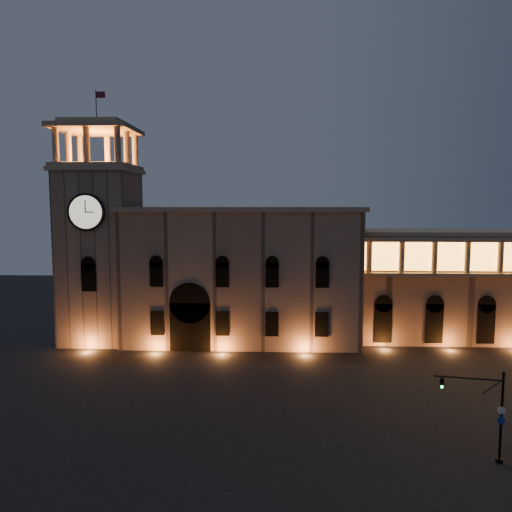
{
  "coord_description": "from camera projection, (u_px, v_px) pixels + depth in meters",
  "views": [
    {
      "loc": [
        2.25,
        -43.28,
        17.91
      ],
      "look_at": [
        0.07,
        16.0,
        11.77
      ],
      "focal_mm": 35.0,
      "sensor_mm": 36.0,
      "label": 1
    }
  ],
  "objects": [
    {
      "name": "ground",
      "position": [
        249.0,
        404.0,
        44.94
      ],
      "size": [
        160.0,
        160.0,
        0.0
      ],
      "primitive_type": "plane",
      "color": "black",
      "rests_on": "ground"
    },
    {
      "name": "government_building",
      "position": [
        241.0,
        274.0,
        65.92
      ],
      "size": [
        30.8,
        12.8,
        17.6
      ],
      "color": "#8E705D",
      "rests_on": "ground"
    },
    {
      "name": "clock_tower",
      "position": [
        101.0,
        246.0,
        65.26
      ],
      "size": [
        9.8,
        9.8,
        32.4
      ],
      "color": "#8E705D",
      "rests_on": "ground"
    },
    {
      "name": "colonnade_wing",
      "position": [
        496.0,
        284.0,
        66.8
      ],
      "size": [
        40.6,
        11.5,
        14.5
      ],
      "color": "#896B57",
      "rests_on": "ground"
    },
    {
      "name": "traffic_light",
      "position": [
        489.0,
        414.0,
        34.61
      ],
      "size": [
        4.71,
        1.13,
        6.55
      ],
      "rotation": [
        0.0,
        0.0,
        -0.18
      ],
      "color": "black",
      "rests_on": "ground"
    }
  ]
}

